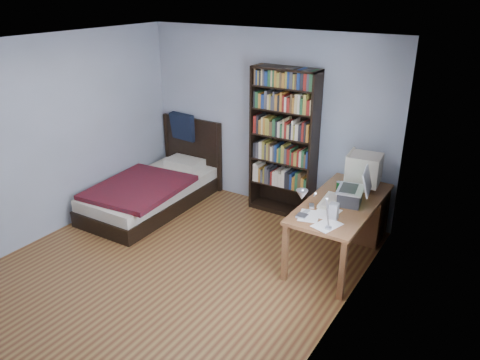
# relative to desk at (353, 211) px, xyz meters

# --- Properties ---
(room) EXTENTS (4.20, 4.24, 2.50)m
(room) POSITION_rel_desk_xyz_m (-1.48, -1.65, 0.84)
(room) COLOR brown
(room) RESTS_ON ground
(desk) EXTENTS (0.75, 1.62, 0.73)m
(desk) POSITION_rel_desk_xyz_m (0.00, 0.00, 0.00)
(desk) COLOR brown
(desk) RESTS_ON floor
(crt_monitor) EXTENTS (0.42, 0.39, 0.45)m
(crt_monitor) POSITION_rel_desk_xyz_m (0.06, 0.02, 0.56)
(crt_monitor) COLOR #BDB19D
(crt_monitor) RESTS_ON desk
(laptop) EXTENTS (0.42, 0.41, 0.45)m
(laptop) POSITION_rel_desk_xyz_m (0.11, -0.45, 0.43)
(laptop) COLOR #2D2D30
(laptop) RESTS_ON desk
(desk_lamp) EXTENTS (0.22, 0.48, 0.57)m
(desk_lamp) POSITION_rel_desk_xyz_m (0.01, -1.50, 0.77)
(desk_lamp) COLOR #99999E
(desk_lamp) RESTS_ON desk
(keyboard) EXTENTS (0.22, 0.46, 0.04)m
(keyboard) POSITION_rel_desk_xyz_m (-0.11, -0.54, 0.33)
(keyboard) COLOR beige
(keyboard) RESTS_ON desk
(speaker) EXTENTS (0.10, 0.10, 0.18)m
(speaker) POSITION_rel_desk_xyz_m (0.07, -0.91, 0.40)
(speaker) COLOR gray
(speaker) RESTS_ON desk
(soda_can) EXTENTS (0.06, 0.06, 0.12)m
(soda_can) POSITION_rel_desk_xyz_m (-0.14, -0.19, 0.37)
(soda_can) COLOR #083E09
(soda_can) RESTS_ON desk
(mouse) EXTENTS (0.07, 0.11, 0.04)m
(mouse) POSITION_rel_desk_xyz_m (0.01, -0.12, 0.33)
(mouse) COLOR silver
(mouse) RESTS_ON desk
(phone_silver) EXTENTS (0.09, 0.12, 0.02)m
(phone_silver) POSITION_rel_desk_xyz_m (-0.24, -0.76, 0.32)
(phone_silver) COLOR silver
(phone_silver) RESTS_ON desk
(phone_grey) EXTENTS (0.06, 0.10, 0.02)m
(phone_grey) POSITION_rel_desk_xyz_m (-0.23, -0.93, 0.32)
(phone_grey) COLOR gray
(phone_grey) RESTS_ON desk
(external_drive) EXTENTS (0.11, 0.11, 0.02)m
(external_drive) POSITION_rel_desk_xyz_m (-0.23, -1.04, 0.32)
(external_drive) COLOR gray
(external_drive) RESTS_ON desk
(bookshelf) EXTENTS (0.92, 0.30, 2.05)m
(bookshelf) POSITION_rel_desk_xyz_m (-1.14, 0.29, 0.61)
(bookshelf) COLOR black
(bookshelf) RESTS_ON floor
(bed) EXTENTS (1.21, 2.13, 1.16)m
(bed) POSITION_rel_desk_xyz_m (-2.81, -0.52, -0.16)
(bed) COLOR black
(bed) RESTS_ON floor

